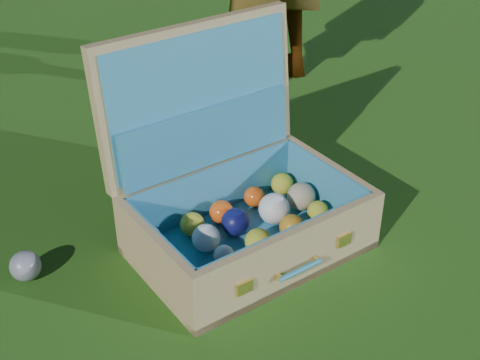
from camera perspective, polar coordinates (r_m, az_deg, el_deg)
name	(u,v)px	position (r m, az deg, el deg)	size (l,w,h in m)	color
ground	(259,216)	(1.94, 1.60, -3.09)	(60.00, 60.00, 0.00)	#215114
stray_ball	(25,266)	(1.78, -17.84, -6.99)	(0.08, 0.08, 0.08)	teal
suitcase	(233,187)	(1.78, -0.58, -0.64)	(0.70, 0.62, 0.56)	tan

